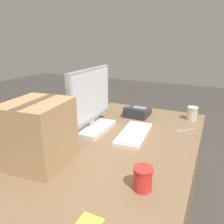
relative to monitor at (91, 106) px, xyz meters
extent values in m
cube|color=#8C6B4C|center=(-0.21, -0.27, -0.55)|extent=(1.80, 0.90, 0.75)
cube|color=white|center=(0.00, 0.00, -0.16)|extent=(0.33, 0.24, 0.03)
cylinder|color=#B2B2B2|center=(0.00, 0.00, -0.12)|extent=(0.04, 0.04, 0.04)
cube|color=#B2B2B2|center=(0.00, 0.00, 0.08)|extent=(0.49, 0.03, 0.36)
cube|color=white|center=(0.00, -0.02, 0.08)|extent=(0.45, 0.01, 0.31)
cube|color=silver|center=(0.04, -0.31, -0.17)|extent=(0.41, 0.20, 0.02)
cube|color=silver|center=(0.04, -0.31, -0.15)|extent=(0.38, 0.16, 0.01)
cube|color=#2D2D33|center=(0.43, -0.20, -0.15)|extent=(0.20, 0.19, 0.05)
cube|color=#2D2D33|center=(0.35, -0.20, -0.11)|extent=(0.05, 0.18, 0.03)
cube|color=gray|center=(0.46, -0.20, -0.12)|extent=(0.11, 0.12, 0.01)
cylinder|color=red|center=(-0.47, -0.53, -0.13)|extent=(0.08, 0.08, 0.10)
cylinder|color=red|center=(-0.47, -0.53, -0.08)|extent=(0.09, 0.09, 0.01)
cylinder|color=beige|center=(0.52, -0.62, -0.13)|extent=(0.08, 0.08, 0.10)
cylinder|color=beige|center=(0.52, -0.62, -0.08)|extent=(0.09, 0.09, 0.01)
cube|color=#B2B2B7|center=(0.29, -0.62, -0.18)|extent=(0.09, 0.09, 0.00)
ellipsoid|color=#B2B2B7|center=(0.24, -0.57, -0.18)|extent=(0.04, 0.04, 0.00)
cube|color=tan|center=(-0.48, 0.02, -0.01)|extent=(0.34, 0.31, 0.33)
cube|color=brown|center=(-0.48, 0.02, 0.15)|extent=(0.31, 0.07, 0.00)
cube|color=#E5DB4C|center=(-0.73, -0.42, -0.18)|extent=(0.09, 0.09, 0.01)
camera|label=1|loc=(-1.24, -0.75, 0.44)|focal=35.00mm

